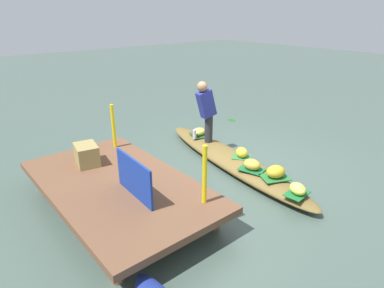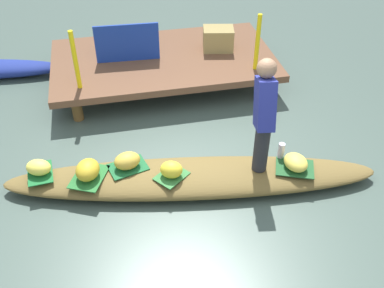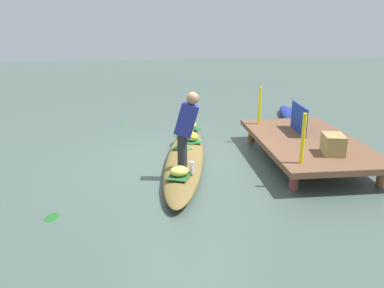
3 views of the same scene
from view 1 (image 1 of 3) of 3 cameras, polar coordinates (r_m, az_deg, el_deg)
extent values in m
plane|color=#43554D|center=(6.24, 6.62, -3.59)|extent=(40.00, 40.00, 0.00)
cube|color=brown|center=(4.89, -12.79, -6.98)|extent=(3.20, 1.80, 0.10)
cylinder|color=brown|center=(4.45, 3.96, -12.74)|extent=(0.14, 0.14, 0.31)
cylinder|color=brown|center=(6.30, -12.35, -2.17)|extent=(0.14, 0.14, 0.31)
cylinder|color=brown|center=(3.81, -13.02, -20.49)|extent=(0.14, 0.14, 0.31)
cylinder|color=brown|center=(5.86, -24.84, -5.77)|extent=(0.14, 0.14, 0.31)
ellipsoid|color=brown|center=(6.19, 6.67, -2.67)|extent=(4.18, 1.30, 0.22)
cube|color=#19672E|center=(5.07, 17.80, -8.21)|extent=(0.30, 0.40, 0.01)
ellipsoid|color=#F9E755|center=(5.03, 17.91, -7.42)|extent=(0.33, 0.29, 0.16)
cube|color=#246B2D|center=(5.44, 14.25, -5.61)|extent=(0.48, 0.53, 0.01)
ellipsoid|color=gold|center=(5.39, 14.35, -4.68)|extent=(0.33, 0.37, 0.20)
cube|color=#205429|center=(7.02, 1.22, 1.57)|extent=(0.50, 0.44, 0.01)
ellipsoid|color=#F1D753|center=(6.99, 1.23, 2.16)|extent=(0.29, 0.34, 0.16)
cube|color=#1B6231|center=(5.61, 10.33, -4.35)|extent=(0.47, 0.39, 0.01)
ellipsoid|color=gold|center=(5.57, 10.39, -3.52)|extent=(0.34, 0.28, 0.18)
cube|color=#337639|center=(6.04, 8.60, -2.24)|extent=(0.42, 0.41, 0.01)
ellipsoid|color=yellow|center=(6.00, 8.65, -1.46)|extent=(0.30, 0.27, 0.18)
cylinder|color=#28282D|center=(6.60, 2.92, 2.69)|extent=(0.16, 0.16, 0.55)
cube|color=navy|center=(6.41, 2.48, 7.01)|extent=(0.24, 0.43, 0.58)
sphere|color=#9E7556|center=(6.27, 1.78, 9.95)|extent=(0.20, 0.20, 0.20)
cylinder|color=silver|center=(6.79, 0.45, 1.70)|extent=(0.07, 0.07, 0.19)
cube|color=#173496|center=(4.34, -10.03, -5.82)|extent=(0.90, 0.08, 0.55)
cylinder|color=yellow|center=(4.09, 2.20, -5.38)|extent=(0.06, 0.06, 0.79)
cylinder|color=yellow|center=(5.94, -13.51, 3.02)|extent=(0.06, 0.06, 0.79)
cube|color=#99854D|center=(5.46, -17.84, -1.78)|extent=(0.49, 0.40, 0.33)
ellipsoid|color=#1F5D22|center=(8.75, 6.87, 4.13)|extent=(0.32, 0.24, 0.01)
camera|label=2|loc=(8.38, 31.72, 25.14)|focal=42.60mm
camera|label=3|loc=(11.51, -16.71, 20.51)|focal=36.17mm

